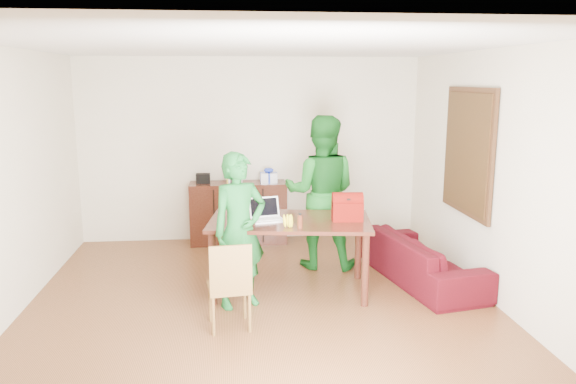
{
  "coord_description": "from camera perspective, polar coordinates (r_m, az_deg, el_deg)",
  "views": [
    {
      "loc": [
        -0.3,
        -5.55,
        2.38
      ],
      "look_at": [
        0.35,
        0.71,
        1.11
      ],
      "focal_mm": 35.0,
      "sensor_mm": 36.0,
      "label": 1
    }
  ],
  "objects": [
    {
      "name": "red_bag",
      "position": [
        6.26,
        6.04,
        -1.77
      ],
      "size": [
        0.35,
        0.22,
        0.25
      ],
      "primitive_type": "cube",
      "rotation": [
        0.0,
        0.0,
        -0.07
      ],
      "color": "#6D0E07",
      "rests_on": "table"
    },
    {
      "name": "laptop",
      "position": [
        6.22,
        -2.06,
        -2.55
      ],
      "size": [
        0.38,
        0.3,
        0.24
      ],
      "rotation": [
        0.0,
        0.0,
        0.2
      ],
      "color": "white",
      "rests_on": "table"
    },
    {
      "name": "person_far",
      "position": [
        7.12,
        3.37,
        -0.03
      ],
      "size": [
        1.09,
        0.93,
        1.94
      ],
      "primitive_type": "imported",
      "rotation": [
        0.0,
        0.0,
        2.91
      ],
      "color": "#145B19",
      "rests_on": "ground"
    },
    {
      "name": "table",
      "position": [
        6.31,
        0.19,
        -3.78
      ],
      "size": [
        1.9,
        1.24,
        0.84
      ],
      "rotation": [
        0.0,
        0.0,
        -0.14
      ],
      "color": "black",
      "rests_on": "ground"
    },
    {
      "name": "bottle",
      "position": [
        5.91,
        1.22,
        -2.94
      ],
      "size": [
        0.06,
        0.06,
        0.16
      ],
      "primitive_type": "cylinder",
      "rotation": [
        0.0,
        0.0,
        -0.05
      ],
      "color": "#552213",
      "rests_on": "table"
    },
    {
      "name": "chair",
      "position": [
        5.56,
        -5.95,
        -11.11
      ],
      "size": [
        0.44,
        0.43,
        0.88
      ],
      "rotation": [
        0.0,
        0.0,
        0.12
      ],
      "color": "brown",
      "rests_on": "ground"
    },
    {
      "name": "bananas",
      "position": [
        5.96,
        -0.0,
        -3.34
      ],
      "size": [
        0.17,
        0.14,
        0.05
      ],
      "primitive_type": null,
      "rotation": [
        0.0,
        0.0,
        0.4
      ],
      "color": "yellow",
      "rests_on": "table"
    },
    {
      "name": "sofa",
      "position": [
        6.92,
        13.46,
        -6.63
      ],
      "size": [
        1.08,
        1.99,
        0.55
      ],
      "primitive_type": "imported",
      "rotation": [
        0.0,
        0.0,
        1.76
      ],
      "color": "#41080F",
      "rests_on": "ground"
    },
    {
      "name": "room",
      "position": [
        5.79,
        -2.72,
        0.71
      ],
      "size": [
        5.2,
        5.7,
        2.9
      ],
      "color": "#452B11",
      "rests_on": "ground"
    },
    {
      "name": "person_near",
      "position": [
        5.9,
        -4.95,
        -3.92
      ],
      "size": [
        0.71,
        0.61,
        1.65
      ],
      "primitive_type": "imported",
      "rotation": [
        0.0,
        0.0,
        0.43
      ],
      "color": "#155F24",
      "rests_on": "ground"
    }
  ]
}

